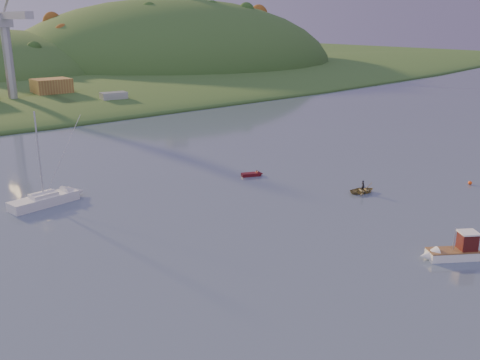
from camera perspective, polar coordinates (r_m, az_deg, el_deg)
hill_right at (r=248.71m, az=-7.05°, el=11.81°), size 150.00×130.00×60.00m
wharf at (r=144.45m, az=-22.04°, el=7.65°), size 42.00×16.00×2.40m
shed_east at (r=148.44m, az=-19.45°, el=9.38°), size 9.00×7.00×4.00m
dock_crane at (r=138.81m, az=-23.52°, el=13.82°), size 3.20×28.00×20.30m
fishing_boat at (r=52.98m, az=21.42°, el=-7.09°), size 5.48×4.36×3.47m
sailboat_far at (r=67.31m, az=-20.19°, el=-1.95°), size 8.37×3.74×11.21m
canoe at (r=69.53m, az=12.96°, el=-1.07°), size 3.81×3.15×0.68m
paddler at (r=69.43m, az=12.98°, el=-0.80°), size 0.45×0.58×1.39m
red_tender at (r=75.25m, az=1.61°, el=0.63°), size 3.29×2.20×1.06m
work_vessel at (r=137.82m, az=-13.28°, el=8.10°), size 15.19×6.85×3.78m
buoy_0 at (r=77.45m, az=23.33°, el=-0.28°), size 0.50×0.50×0.50m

